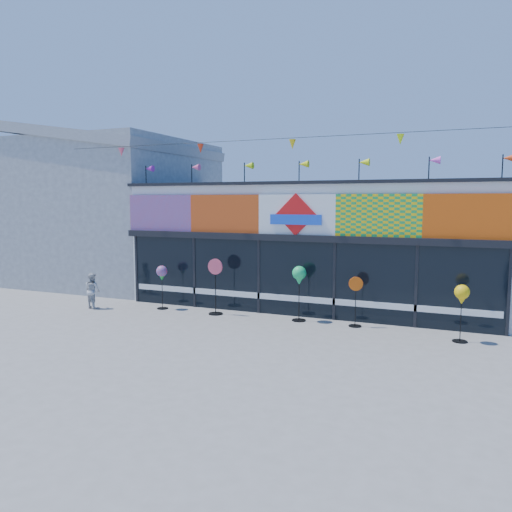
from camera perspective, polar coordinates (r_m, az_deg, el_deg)
The scene contains 9 objects.
ground at distance 12.31m, azimuth -0.53°, elevation -10.23°, with size 80.00×80.00×0.00m, color slate.
kite_shop at distance 17.48m, azimuth 7.17°, elevation 1.49°, with size 16.00×5.70×5.31m.
neighbour_building at distance 23.09m, azimuth -16.77°, elevation 5.31°, with size 8.18×7.20×6.87m.
spinner_0 at distance 16.45m, azimuth -10.71°, elevation -2.07°, with size 0.36×0.36×1.42m.
spinner_1 at distance 15.47m, azimuth -4.66°, elevation -3.33°, with size 0.49×0.44×1.74m.
spinner_2 at distance 14.57m, azimuth 4.96°, elevation -2.41°, with size 0.41×0.41×1.62m.
spinner_3 at distance 14.24m, azimuth 11.30°, elevation -4.99°, with size 0.38×0.36×1.41m.
spinner_4 at distance 13.38m, azimuth 22.46°, elevation -4.27°, with size 0.37×0.37×1.45m.
child at distance 17.22m, azimuth -18.18°, elevation -3.77°, with size 0.57×0.33×1.17m, color #BABABA.
Camera 1 is at (4.66, -10.84, 3.51)m, focal length 35.00 mm.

